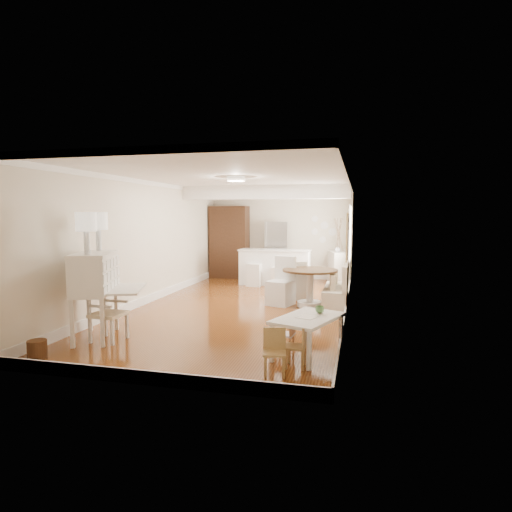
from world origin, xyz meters
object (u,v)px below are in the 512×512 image
at_px(gustavian_armchair, 108,313).
at_px(bar_stool_right, 279,271).
at_px(kids_chair_a, 295,346).
at_px(secretary_bureau, 95,296).
at_px(bar_stool_left, 255,268).
at_px(kids_table, 308,336).
at_px(kids_chair_b, 285,334).
at_px(pantry_cabinet, 229,242).
at_px(kids_chair_c, 274,352).
at_px(fridge, 288,251).
at_px(wicker_basket, 37,350).
at_px(dining_table, 310,288).
at_px(slip_chair_far, 295,280).
at_px(breakfast_counter, 275,267).
at_px(slip_chair_near, 281,281).
at_px(sideboard, 338,268).

height_order(gustavian_armchair, bar_stool_right, gustavian_armchair).
bearing_deg(kids_chair_a, secretary_bureau, -99.28).
bearing_deg(bar_stool_left, kids_table, -64.00).
height_order(secretary_bureau, kids_chair_a, secretary_bureau).
height_order(kids_table, kids_chair_b, kids_table).
bearing_deg(kids_chair_a, bar_stool_left, -161.39).
distance_m(bar_stool_left, pantry_cabinet, 1.95).
distance_m(kids_chair_c, fridge, 8.07).
xyz_separation_m(wicker_basket, dining_table, (3.34, 4.38, 0.28)).
bearing_deg(slip_chair_far, bar_stool_left, -78.65).
xyz_separation_m(kids_chair_a, bar_stool_left, (-2.10, 6.24, 0.22)).
bearing_deg(fridge, pantry_cabinet, 179.10).
relative_size(wicker_basket, bar_stool_right, 0.29).
distance_m(kids_chair_b, kids_chair_c, 0.93).
height_order(kids_chair_c, bar_stool_left, bar_stool_left).
bearing_deg(bar_stool_right, pantry_cabinet, 151.81).
bearing_deg(kids_chair_a, breakfast_counter, -166.40).
xyz_separation_m(breakfast_counter, bar_stool_left, (-0.51, -0.32, -0.00)).
height_order(secretary_bureau, bar_stool_left, secretary_bureau).
distance_m(secretary_bureau, fridge, 7.34).
height_order(bar_stool_right, pantry_cabinet, pantry_cabinet).
bearing_deg(gustavian_armchair, kids_chair_b, -85.91).
xyz_separation_m(kids_chair_a, bar_stool_right, (-1.38, 6.20, 0.16)).
relative_size(kids_chair_b, slip_chair_near, 0.52).
height_order(slip_chair_near, bar_stool_left, slip_chair_near).
height_order(kids_chair_b, pantry_cabinet, pantry_cabinet).
xyz_separation_m(wicker_basket, kids_chair_a, (3.59, 0.53, 0.15)).
bearing_deg(kids_table, bar_stool_left, 110.99).
relative_size(kids_chair_b, fridge, 0.31).
relative_size(wicker_basket, slip_chair_far, 0.28).
relative_size(gustavian_armchair, slip_chair_far, 0.97).
height_order(kids_table, dining_table, dining_table).
relative_size(breakfast_counter, pantry_cabinet, 0.89).
distance_m(kids_chair_a, bar_stool_right, 6.35).
bearing_deg(dining_table, kids_chair_c, -89.57).
distance_m(kids_chair_a, dining_table, 3.85).
bearing_deg(bar_stool_left, fridge, 67.56).
bearing_deg(kids_chair_a, pantry_cabinet, -156.72).
bearing_deg(breakfast_counter, bar_stool_left, -147.78).
height_order(kids_table, slip_chair_near, slip_chair_near).
relative_size(secretary_bureau, kids_chair_a, 2.48).
height_order(secretary_bureau, slip_chair_far, secretary_bureau).
distance_m(kids_chair_a, fridge, 7.76).
bearing_deg(breakfast_counter, sideboard, 19.37).
distance_m(wicker_basket, kids_chair_b, 3.53).
xyz_separation_m(breakfast_counter, fridge, (0.20, 1.05, 0.39)).
distance_m(wicker_basket, bar_stool_left, 6.95).
xyz_separation_m(dining_table, slip_chair_far, (-0.45, 0.77, 0.05)).
relative_size(kids_chair_b, bar_stool_left, 0.55).
xyz_separation_m(kids_chair_a, pantry_cabinet, (-3.28, 7.64, 0.86)).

